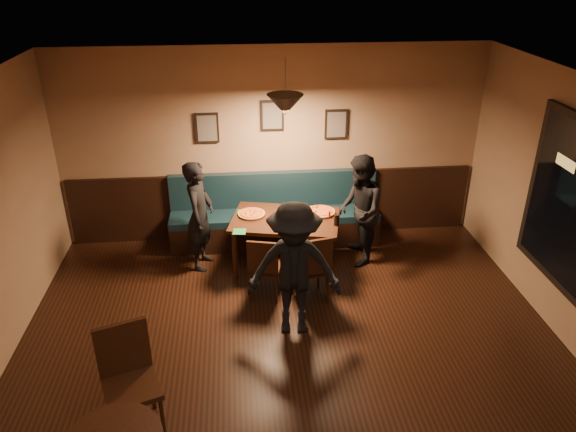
# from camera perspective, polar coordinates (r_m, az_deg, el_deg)

# --- Properties ---
(floor) EXTENTS (7.00, 7.00, 0.00)m
(floor) POSITION_cam_1_polar(r_m,az_deg,el_deg) (5.51, 1.32, -19.09)
(floor) COLOR black
(floor) RESTS_ON ground
(ceiling) EXTENTS (7.00, 7.00, 0.00)m
(ceiling) POSITION_cam_1_polar(r_m,az_deg,el_deg) (4.03, 1.73, 10.13)
(ceiling) COLOR silver
(ceiling) RESTS_ON ground
(wall_back) EXTENTS (6.00, 0.00, 6.00)m
(wall_back) POSITION_cam_1_polar(r_m,az_deg,el_deg) (7.77, -1.65, 7.37)
(wall_back) COLOR #8C704F
(wall_back) RESTS_ON ground
(wainscot) EXTENTS (5.88, 0.06, 1.00)m
(wainscot) POSITION_cam_1_polar(r_m,az_deg,el_deg) (8.08, -1.55, 1.25)
(wainscot) COLOR black
(wainscot) RESTS_ON ground
(booth_bench) EXTENTS (3.00, 0.60, 1.00)m
(booth_bench) POSITION_cam_1_polar(r_m,az_deg,el_deg) (7.84, -1.41, 0.42)
(booth_bench) COLOR #0F232D
(booth_bench) RESTS_ON ground
(picture_left) EXTENTS (0.32, 0.04, 0.42)m
(picture_left) POSITION_cam_1_polar(r_m,az_deg,el_deg) (7.65, -8.49, 9.13)
(picture_left) COLOR black
(picture_left) RESTS_ON wall_back
(picture_center) EXTENTS (0.32, 0.04, 0.42)m
(picture_center) POSITION_cam_1_polar(r_m,az_deg,el_deg) (7.61, -1.67, 10.50)
(picture_center) COLOR black
(picture_center) RESTS_ON wall_back
(picture_right) EXTENTS (0.32, 0.04, 0.42)m
(picture_right) POSITION_cam_1_polar(r_m,az_deg,el_deg) (7.76, 5.08, 9.58)
(picture_right) COLOR black
(picture_right) RESTS_ON wall_back
(pendant_lamp) EXTENTS (0.44, 0.44, 0.25)m
(pendant_lamp) POSITION_cam_1_polar(r_m,az_deg,el_deg) (6.57, -0.30, 11.58)
(pendant_lamp) COLOR black
(pendant_lamp) RESTS_ON ceiling
(dining_table) EXTENTS (1.55, 1.18, 0.74)m
(dining_table) POSITION_cam_1_polar(r_m,az_deg,el_deg) (7.28, -0.27, -2.87)
(dining_table) COLOR black
(dining_table) RESTS_ON floor
(chair_near_left) EXTENTS (0.45, 0.45, 0.84)m
(chair_near_left) POSITION_cam_1_polar(r_m,az_deg,el_deg) (6.70, -2.38, -5.22)
(chair_near_left) COLOR #331C0E
(chair_near_left) RESTS_ON floor
(chair_near_right) EXTENTS (0.48, 0.48, 0.92)m
(chair_near_right) POSITION_cam_1_polar(r_m,az_deg,el_deg) (6.61, 2.36, -5.28)
(chair_near_right) COLOR black
(chair_near_right) RESTS_ON floor
(diner_left) EXTENTS (0.47, 0.62, 1.51)m
(diner_left) POSITION_cam_1_polar(r_m,az_deg,el_deg) (7.25, -9.26, 0.04)
(diner_left) COLOR black
(diner_left) RESTS_ON floor
(diner_right) EXTENTS (0.64, 0.79, 1.53)m
(diner_right) POSITION_cam_1_polar(r_m,az_deg,el_deg) (7.33, 7.48, 0.56)
(diner_right) COLOR black
(diner_right) RESTS_ON floor
(diner_front) EXTENTS (1.08, 0.68, 1.58)m
(diner_front) POSITION_cam_1_polar(r_m,az_deg,el_deg) (5.91, 0.65, -5.65)
(diner_front) COLOR black
(diner_front) RESTS_ON floor
(pizza_a) EXTENTS (0.37, 0.37, 0.04)m
(pizza_a) POSITION_cam_1_polar(r_m,az_deg,el_deg) (7.20, -3.85, 0.24)
(pizza_a) COLOR #CD6226
(pizza_a) RESTS_ON dining_table
(pizza_b) EXTENTS (0.47, 0.47, 0.04)m
(pizza_b) POSITION_cam_1_polar(r_m,az_deg,el_deg) (6.98, 0.43, -0.61)
(pizza_b) COLOR orange
(pizza_b) RESTS_ON dining_table
(pizza_c) EXTENTS (0.48, 0.48, 0.04)m
(pizza_c) POSITION_cam_1_polar(r_m,az_deg,el_deg) (7.25, 3.44, 0.46)
(pizza_c) COLOR orange
(pizza_c) RESTS_ON dining_table
(soda_glass) EXTENTS (0.09, 0.09, 0.15)m
(soda_glass) POSITION_cam_1_polar(r_m,az_deg,el_deg) (6.93, 5.12, -0.39)
(soda_glass) COLOR black
(soda_glass) RESTS_ON dining_table
(tabasco_bottle) EXTENTS (0.03, 0.03, 0.11)m
(tabasco_bottle) POSITION_cam_1_polar(r_m,az_deg,el_deg) (7.11, 4.38, 0.20)
(tabasco_bottle) COLOR #970506
(tabasco_bottle) RESTS_ON dining_table
(napkin_a) EXTENTS (0.16, 0.16, 0.01)m
(napkin_a) POSITION_cam_1_polar(r_m,az_deg,el_deg) (7.30, -4.72, 0.42)
(napkin_a) COLOR #1B6732
(napkin_a) RESTS_ON dining_table
(napkin_b) EXTENTS (0.18, 0.18, 0.01)m
(napkin_b) POSITION_cam_1_polar(r_m,az_deg,el_deg) (6.80, -5.12, -1.65)
(napkin_b) COLOR #217C3A
(napkin_b) RESTS_ON dining_table
(cutlery_set) EXTENTS (0.20, 0.06, 0.00)m
(cutlery_set) POSITION_cam_1_polar(r_m,az_deg,el_deg) (6.81, -0.01, -1.49)
(cutlery_set) COLOR silver
(cutlery_set) RESTS_ON dining_table
(cafe_chair_far) EXTENTS (0.59, 0.59, 1.04)m
(cafe_chair_far) POSITION_cam_1_polar(r_m,az_deg,el_deg) (5.10, -16.14, -16.76)
(cafe_chair_far) COLOR black
(cafe_chair_far) RESTS_ON floor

